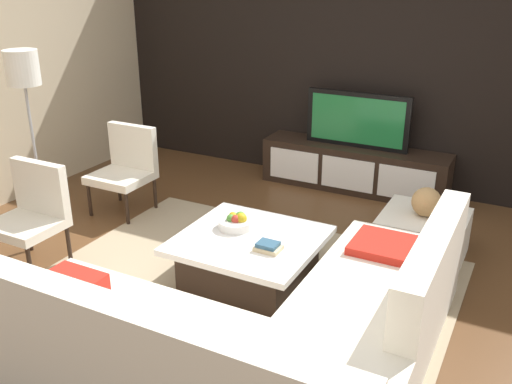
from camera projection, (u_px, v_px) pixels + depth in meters
ground_plane at (255, 288)px, 4.45m from camera, size 14.00×14.00×0.00m
feature_wall_back at (370, 60)px, 6.15m from camera, size 6.40×0.12×2.80m
area_rug at (244, 285)px, 4.49m from camera, size 3.17×2.42×0.01m
media_console at (354, 168)px, 6.33m from camera, size 2.07×0.46×0.50m
television at (357, 120)px, 6.12m from camera, size 1.15×0.06×0.60m
sectional_couch at (265, 335)px, 3.41m from camera, size 2.43×2.40×0.83m
coffee_table at (249, 257)px, 4.50m from camera, size 1.08×1.03×0.38m
accent_chair_near at (32, 209)px, 4.67m from camera, size 0.56×0.49×0.87m
floor_lamp at (24, 80)px, 5.19m from camera, size 0.31×0.31×1.65m
ottoman at (422, 237)px, 4.85m from camera, size 0.70×0.70×0.40m
fruit_bowl at (236, 222)px, 4.58m from camera, size 0.28×0.28×0.13m
accent_chair_far at (126, 164)px, 5.72m from camera, size 0.56×0.53×0.87m
decorative_ball at (426, 202)px, 4.73m from camera, size 0.25×0.25×0.25m
book_stack at (268, 247)px, 4.23m from camera, size 0.19×0.15×0.06m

